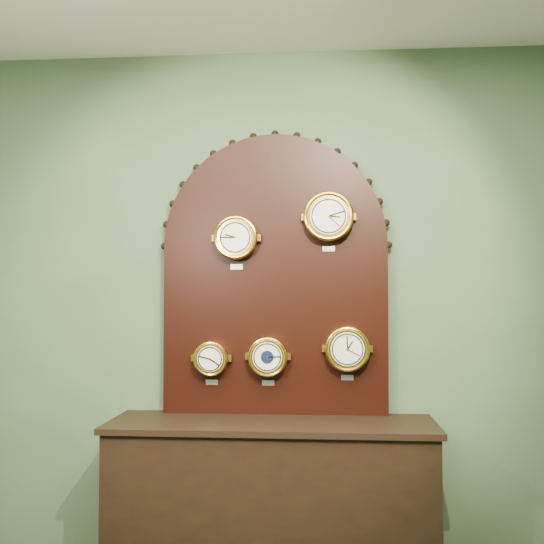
# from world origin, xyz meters

# --- Properties ---
(wall_back) EXTENTS (4.00, 0.00, 4.00)m
(wall_back) POSITION_xyz_m (0.00, 2.50, 1.40)
(wall_back) COLOR #476444
(wall_back) RESTS_ON ground
(shop_counter) EXTENTS (1.60, 0.50, 0.80)m
(shop_counter) POSITION_xyz_m (0.00, 2.23, 0.40)
(shop_counter) COLOR black
(shop_counter) RESTS_ON ground_plane
(display_board) EXTENTS (1.26, 0.06, 1.53)m
(display_board) POSITION_xyz_m (0.00, 2.45, 1.63)
(display_board) COLOR black
(display_board) RESTS_ON shop_counter
(roman_clock) EXTENTS (0.23, 0.08, 0.28)m
(roman_clock) POSITION_xyz_m (-0.20, 2.38, 1.77)
(roman_clock) COLOR gold
(roman_clock) RESTS_ON display_board
(arabic_clock) EXTENTS (0.26, 0.08, 0.31)m
(arabic_clock) POSITION_xyz_m (0.29, 2.38, 1.87)
(arabic_clock) COLOR gold
(arabic_clock) RESTS_ON display_board
(hygrometer) EXTENTS (0.18, 0.08, 0.24)m
(hygrometer) POSITION_xyz_m (-0.34, 2.38, 1.13)
(hygrometer) COLOR gold
(hygrometer) RESTS_ON display_board
(barometer) EXTENTS (0.21, 0.08, 0.26)m
(barometer) POSITION_xyz_m (-0.03, 2.38, 1.14)
(barometer) COLOR gold
(barometer) RESTS_ON display_board
(tide_clock) EXTENTS (0.24, 0.08, 0.29)m
(tide_clock) POSITION_xyz_m (0.38, 2.38, 1.18)
(tide_clock) COLOR gold
(tide_clock) RESTS_ON display_board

